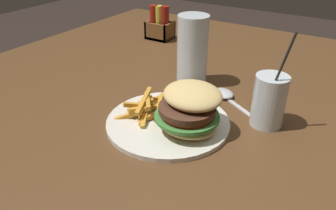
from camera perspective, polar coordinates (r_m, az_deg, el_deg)
name	(u,v)px	position (r m, az deg, el deg)	size (l,w,h in m)	color
dining_table	(195,118)	(0.93, 4.69, -2.28)	(1.31, 1.21, 0.75)	brown
meal_plate_near	(179,114)	(0.67, 1.94, -1.53)	(0.26, 0.26, 0.11)	silver
beer_glass	(192,53)	(0.85, 4.28, 9.07)	(0.08, 0.08, 0.18)	silver
juice_glass	(269,103)	(0.71, 17.15, 0.42)	(0.07, 0.07, 0.21)	silver
spoon	(225,95)	(0.81, 9.89, 1.77)	(0.17, 0.12, 0.02)	silver
condiment_caddy	(160,26)	(1.21, -1.45, 13.53)	(0.09, 0.07, 0.12)	brown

